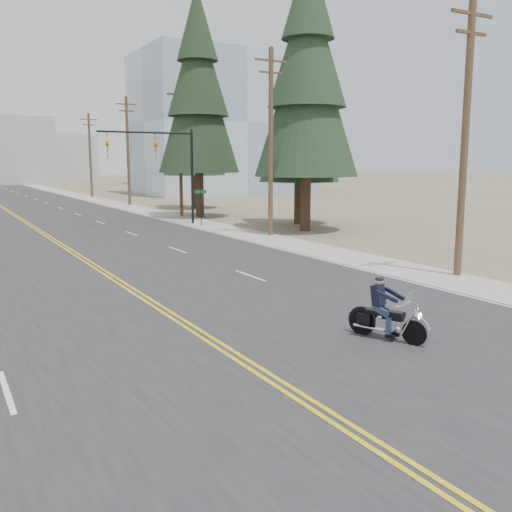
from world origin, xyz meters
name	(u,v)px	position (x,y,z in m)	size (l,w,h in m)	color
ground_plane	(326,415)	(0.00, 0.00, 0.00)	(400.00, 400.00, 0.00)	#776D56
sidewalk_right	(85,197)	(11.50, 70.00, 0.01)	(3.00, 200.00, 0.01)	#A5A5A0
traffic_mast_right	(166,158)	(8.98, 32.00, 4.94)	(7.10, 0.26, 7.00)	black
street_sign	(201,201)	(10.80, 30.00, 1.80)	(0.90, 0.06, 2.62)	black
utility_pole_a	(465,133)	(12.50, 8.00, 5.73)	(2.20, 0.30, 11.00)	brown
utility_pole_b	(271,140)	(12.50, 23.00, 5.98)	(2.20, 0.30, 11.50)	brown
utility_pole_c	(180,149)	(12.50, 38.00, 5.73)	(2.20, 0.30, 11.00)	brown
utility_pole_d	(128,149)	(12.50, 53.00, 5.98)	(2.20, 0.30, 11.50)	brown
utility_pole_e	(90,154)	(12.50, 70.00, 5.73)	(2.20, 0.30, 11.00)	brown
glass_building	(222,126)	(32.00, 70.00, 10.00)	(24.00, 16.00, 20.00)	#9EB5CC
haze_bldg_b	(7,151)	(8.00, 125.00, 7.00)	(18.00, 14.00, 14.00)	#ADB2B7
haze_bldg_c	(174,142)	(40.00, 110.00, 9.00)	(16.00, 12.00, 18.00)	#B7BCC6
haze_bldg_e	(66,157)	(25.00, 150.00, 6.00)	(14.00, 14.00, 12.00)	#B7BCC6
motorcyclist	(388,309)	(4.09, 2.88, 0.83)	(0.91, 2.11, 1.65)	black
conifer_near	(307,70)	(15.87, 24.03, 10.52)	(6.92, 6.92, 18.32)	#382619
conifer_mid	(300,100)	(17.92, 27.94, 9.11)	(5.95, 5.95, 15.87)	#382619
conifer_tall	(198,86)	(13.64, 36.67, 10.80)	(6.77, 6.77, 18.80)	#382619
conifer_far	(193,112)	(16.98, 45.54, 9.56)	(6.22, 6.22, 16.66)	#382619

